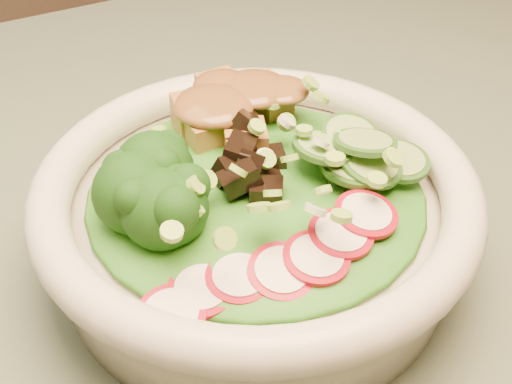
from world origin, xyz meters
name	(u,v)px	position (x,y,z in m)	size (l,w,h in m)	color
dining_table	(314,248)	(0.00, 0.00, 0.64)	(1.20, 0.80, 0.75)	black
salad_bowl	(256,216)	(-0.11, -0.09, 0.79)	(0.31, 0.31, 0.08)	beige
lettuce_bed	(256,191)	(-0.11, -0.09, 0.82)	(0.23, 0.23, 0.03)	#1F5E13
broccoli_florets	(150,188)	(-0.18, -0.08, 0.84)	(0.09, 0.08, 0.05)	black
radish_slices	(294,259)	(-0.13, -0.17, 0.82)	(0.12, 0.05, 0.02)	maroon
cucumber_slices	(361,159)	(-0.04, -0.11, 0.83)	(0.08, 0.08, 0.04)	#7AA85D
mushroom_heap	(251,159)	(-0.11, -0.08, 0.83)	(0.08, 0.08, 0.05)	black
tofu_cubes	(234,117)	(-0.10, -0.02, 0.83)	(0.10, 0.07, 0.04)	brown
peanut_sauce	(233,100)	(-0.10, -0.02, 0.85)	(0.08, 0.06, 0.02)	brown
scallion_garnish	(256,157)	(-0.11, -0.09, 0.85)	(0.22, 0.22, 0.03)	#85BE43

